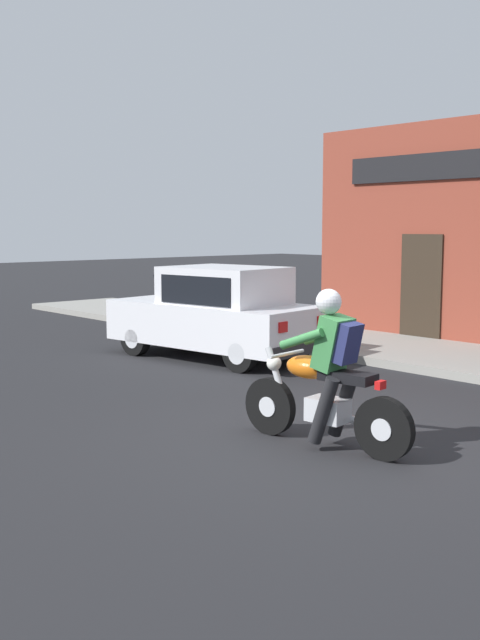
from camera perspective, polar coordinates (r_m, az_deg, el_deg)
ground_plane at (r=7.99m, az=6.92°, el=-9.17°), size 80.00×80.00×0.00m
sidewalk_curb at (r=13.65m, az=11.17°, el=-2.15°), size 2.60×22.00×0.14m
motorcycle_with_rider at (r=7.64m, az=6.57°, el=-4.69°), size 0.62×2.02×1.62m
car_hatchback at (r=12.74m, az=-1.79°, el=0.49°), size 2.10×3.95×1.57m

